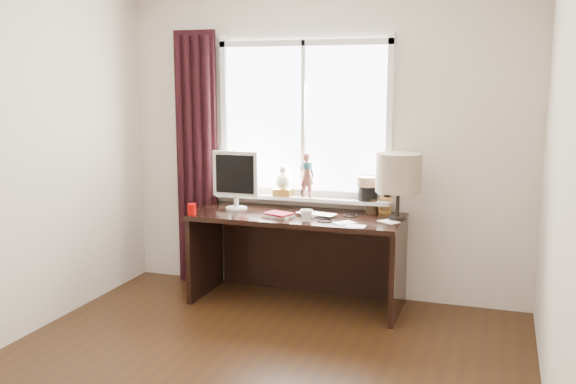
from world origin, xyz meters
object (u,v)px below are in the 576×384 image
(red_cup, at_px, (192,209))
(monitor, at_px, (236,176))
(table_lamp, at_px, (399,174))
(laptop, at_px, (317,215))
(mug, at_px, (306,215))
(desk, at_px, (301,241))

(red_cup, distance_m, monitor, 0.47)
(red_cup, distance_m, table_lamp, 1.67)
(red_cup, bearing_deg, laptop, 15.66)
(laptop, height_order, table_lamp, table_lamp)
(laptop, bearing_deg, monitor, -172.08)
(monitor, distance_m, table_lamp, 1.36)
(red_cup, bearing_deg, mug, 3.54)
(table_lamp, bearing_deg, monitor, -179.55)
(monitor, bearing_deg, desk, 4.69)
(laptop, xyz_separation_m, table_lamp, (0.63, 0.07, 0.35))
(monitor, height_order, table_lamp, table_lamp)
(laptop, bearing_deg, table_lamp, 19.33)
(desk, xyz_separation_m, monitor, (-0.56, -0.05, 0.52))
(red_cup, height_order, desk, red_cup)
(desk, relative_size, table_lamp, 3.27)
(mug, distance_m, table_lamp, 0.78)
(mug, height_order, monitor, monitor)
(red_cup, xyz_separation_m, monitor, (0.24, 0.33, 0.23))
(red_cup, xyz_separation_m, table_lamp, (1.60, 0.34, 0.32))
(red_cup, relative_size, table_lamp, 0.18)
(laptop, bearing_deg, mug, -83.17)
(laptop, distance_m, table_lamp, 0.72)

